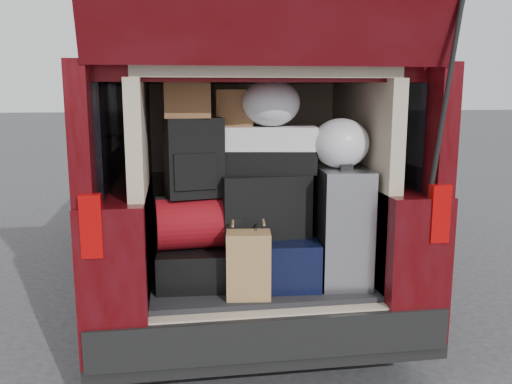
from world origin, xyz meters
TOP-DOWN VIEW (x-y plane):
  - ground at (0.00, 0.00)m, footprint 80.00×80.00m
  - minivan at (0.00, 1.86)m, footprint 1.90×5.35m
  - load_floor at (0.00, 0.28)m, footprint 1.24×1.05m
  - black_hardshell at (-0.38, 0.18)m, footprint 0.41×0.55m
  - navy_hardshell at (0.07, 0.15)m, footprint 0.54×0.64m
  - silver_roller at (0.46, 0.05)m, footprint 0.30×0.46m
  - kraft_bag at (-0.10, -0.14)m, footprint 0.25×0.17m
  - red_duffel at (-0.36, 0.13)m, footprint 0.47×0.33m
  - black_soft_case at (0.03, 0.15)m, footprint 0.51×0.33m
  - backpack at (-0.36, 0.14)m, footprint 0.33×0.24m
  - twotone_duffel at (0.04, 0.21)m, footprint 0.63×0.39m
  - grocery_sack_lower at (-0.39, 0.14)m, footprint 0.25×0.20m
  - grocery_sack_upper at (-0.12, 0.24)m, footprint 0.23×0.19m
  - plastic_bag_center at (0.07, 0.17)m, footprint 0.37×0.35m
  - plastic_bag_right at (0.45, 0.05)m, footprint 0.36×0.34m

SIDE VIEW (x-z plane):
  - ground at x=0.00m, z-range 0.00..0.00m
  - load_floor at x=0.00m, z-range 0.00..0.55m
  - black_hardshell at x=-0.38m, z-range 0.55..0.76m
  - navy_hardshell at x=0.07m, z-range 0.55..0.82m
  - kraft_bag at x=-0.10m, z-range 0.55..0.91m
  - silver_roller at x=0.46m, z-range 0.55..1.21m
  - red_duffel at x=-0.36m, z-range 0.76..1.05m
  - minivan at x=0.00m, z-range -0.47..2.29m
  - black_soft_case at x=0.03m, z-range 0.82..1.17m
  - backpack at x=-0.36m, z-range 1.05..1.49m
  - twotone_duffel at x=0.04m, z-range 1.17..1.44m
  - plastic_bag_right at x=0.45m, z-range 1.21..1.49m
  - grocery_sack_upper at x=-0.12m, z-range 1.44..1.64m
  - plastic_bag_center at x=0.07m, z-range 1.44..1.70m
  - grocery_sack_lower at x=-0.39m, z-range 1.49..1.72m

